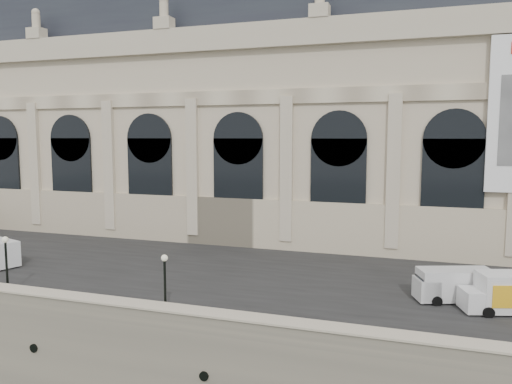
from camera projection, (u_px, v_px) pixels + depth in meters
quay at (305, 251)px, 62.16m from camera, size 160.00×70.00×6.00m
street at (251, 270)px, 42.01m from camera, size 160.00×24.00×0.06m
parapet at (177, 317)px, 29.31m from camera, size 160.00×1.40×1.21m
museum at (249, 115)px, 58.26m from camera, size 69.00×18.70×29.10m
van_c at (450, 285)px, 33.83m from camera, size 5.41×3.50×2.26m
lamp_left at (7, 267)px, 34.91m from camera, size 0.43×0.43×4.27m
lamp_right at (165, 287)px, 30.55m from camera, size 0.41×0.41×4.04m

